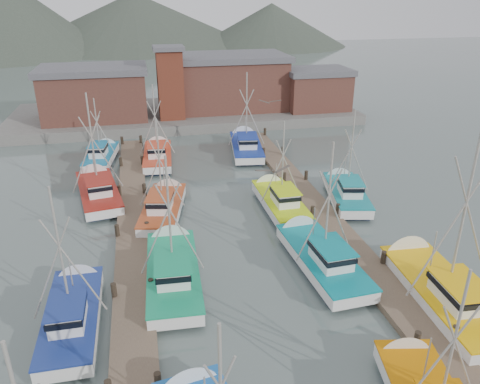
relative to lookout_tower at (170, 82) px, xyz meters
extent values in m
plane|color=#4F5F5B|center=(2.00, -33.00, -5.55)|extent=(260.00, 260.00, 0.00)
cube|color=brown|center=(-5.00, -29.00, -5.35)|extent=(2.20, 46.00, 0.40)
cylinder|color=black|center=(-6.00, -35.00, -5.10)|extent=(0.30, 0.30, 1.50)
cylinder|color=black|center=(-6.00, -28.00, -5.10)|extent=(0.30, 0.30, 1.50)
cylinder|color=black|center=(-6.00, -21.00, -5.10)|extent=(0.30, 0.30, 1.50)
cylinder|color=black|center=(-6.00, -14.00, -5.10)|extent=(0.30, 0.30, 1.50)
cylinder|color=black|center=(-6.00, -7.00, -5.10)|extent=(0.30, 0.30, 1.50)
cylinder|color=black|center=(-4.00, -35.00, -5.10)|extent=(0.30, 0.30, 1.50)
cylinder|color=black|center=(-4.00, -28.00, -5.10)|extent=(0.30, 0.30, 1.50)
cylinder|color=black|center=(-4.00, -21.00, -5.10)|extent=(0.30, 0.30, 1.50)
cylinder|color=black|center=(-4.00, -14.00, -5.10)|extent=(0.30, 0.30, 1.50)
cylinder|color=black|center=(-4.00, -7.00, -5.10)|extent=(0.30, 0.30, 1.50)
cube|color=brown|center=(9.00, -29.00, -5.35)|extent=(2.20, 46.00, 0.40)
cylinder|color=black|center=(8.00, -42.00, -5.10)|extent=(0.30, 0.30, 1.50)
cylinder|color=black|center=(8.00, -35.00, -5.10)|extent=(0.30, 0.30, 1.50)
cylinder|color=black|center=(8.00, -28.00, -5.10)|extent=(0.30, 0.30, 1.50)
cylinder|color=black|center=(8.00, -21.00, -5.10)|extent=(0.30, 0.30, 1.50)
cylinder|color=black|center=(8.00, -14.00, -5.10)|extent=(0.30, 0.30, 1.50)
cylinder|color=black|center=(8.00, -7.00, -5.10)|extent=(0.30, 0.30, 1.50)
cylinder|color=black|center=(10.00, -42.00, -5.10)|extent=(0.30, 0.30, 1.50)
cylinder|color=black|center=(10.00, -35.00, -5.10)|extent=(0.30, 0.30, 1.50)
cylinder|color=black|center=(10.00, -28.00, -5.10)|extent=(0.30, 0.30, 1.50)
cylinder|color=black|center=(10.00, -21.00, -5.10)|extent=(0.30, 0.30, 1.50)
cylinder|color=black|center=(10.00, -14.00, -5.10)|extent=(0.30, 0.30, 1.50)
cylinder|color=black|center=(10.00, -7.00, -5.10)|extent=(0.30, 0.30, 1.50)
cube|color=gray|center=(2.00, 4.00, -4.95)|extent=(44.00, 16.00, 1.20)
cube|color=brown|center=(-9.00, 2.00, -1.60)|extent=(12.00, 8.00, 5.50)
cube|color=#59595E|center=(-9.00, 2.00, 1.50)|extent=(12.72, 8.48, 0.70)
cube|color=brown|center=(8.00, 4.00, -1.25)|extent=(14.00, 9.00, 6.20)
cube|color=#59595E|center=(8.00, 4.00, 2.20)|extent=(14.84, 9.54, 0.70)
cube|color=brown|center=(19.00, 1.00, -2.10)|extent=(8.00, 6.00, 4.50)
cube|color=#59595E|center=(19.00, 1.00, 0.50)|extent=(8.48, 6.36, 0.70)
cube|color=#5F291B|center=(0.00, 0.00, -0.35)|extent=(3.00, 3.00, 8.00)
cube|color=#59595E|center=(0.00, 0.00, 3.90)|extent=(3.60, 3.60, 0.50)
cone|color=#434C3F|center=(-38.00, 82.00, -5.55)|extent=(110.00, 110.00, 42.00)
cone|color=#434C3F|center=(-3.00, 97.00, -5.55)|extent=(140.00, 140.00, 30.00)
cone|color=#434C3F|center=(37.00, 87.00, -5.55)|extent=(90.00, 90.00, 24.00)
cone|color=white|center=(-2.86, -42.21, -5.00)|extent=(2.82, 1.55, 2.67)
cone|color=white|center=(7.04, -42.25, -5.00)|extent=(2.56, 1.55, 2.40)
cylinder|color=#A29D94|center=(6.27, -46.16, -1.25)|extent=(0.13, 0.13, 6.40)
cylinder|color=#A29D94|center=(5.79, -46.06, -2.00)|extent=(2.26, 0.52, 5.00)
cylinder|color=#A29D94|center=(6.75, -46.25, -2.00)|extent=(2.26, 0.52, 5.00)
cylinder|color=#A29D94|center=(6.57, -44.66, -3.25)|extent=(0.07, 0.07, 2.14)
cube|color=#101B37|center=(-2.71, -33.97, -5.50)|extent=(2.87, 7.82, 0.70)
cube|color=white|center=(-2.71, -33.97, -4.85)|extent=(3.26, 8.89, 0.80)
cube|color=#129965|center=(-2.71, -33.97, -4.47)|extent=(3.35, 8.98, 0.10)
cone|color=white|center=(-2.51, -29.60, -5.00)|extent=(2.79, 1.23, 2.74)
cube|color=white|center=(-2.76, -35.02, -3.90)|extent=(1.89, 2.71, 1.10)
cube|color=black|center=(-2.76, -35.02, -3.67)|extent=(2.02, 2.98, 0.28)
cube|color=#129965|center=(-2.76, -35.02, -3.31)|extent=(2.14, 3.16, 0.07)
cylinder|color=#A29D94|center=(-2.72, -34.15, -1.00)|extent=(0.13, 0.13, 6.89)
cylinder|color=#A29D94|center=(-3.28, -34.12, -1.81)|extent=(2.47, 0.21, 5.39)
cylinder|color=#A29D94|center=(-2.16, -34.17, -1.81)|extent=(2.47, 0.21, 5.39)
cylinder|color=#A29D94|center=(-2.64, -32.40, -3.25)|extent=(0.07, 0.07, 2.45)
cube|color=#101B37|center=(6.31, -34.33, -5.50)|extent=(2.93, 7.71, 0.70)
cube|color=white|center=(6.31, -34.33, -4.85)|extent=(3.33, 8.76, 0.80)
cube|color=#05848E|center=(6.31, -34.33, -4.47)|extent=(3.42, 8.85, 0.10)
cone|color=white|center=(6.04, -30.04, -5.00)|extent=(2.75, 1.27, 2.69)
cube|color=white|center=(6.37, -35.37, -3.90)|extent=(1.90, 2.68, 1.10)
cube|color=black|center=(6.37, -35.37, -3.67)|extent=(2.02, 2.95, 0.28)
cube|color=#05848E|center=(6.37, -35.37, -3.31)|extent=(2.15, 3.13, 0.07)
cylinder|color=#A29D94|center=(6.32, -34.51, -0.88)|extent=(0.13, 0.13, 7.13)
cylinder|color=#A29D94|center=(5.77, -34.54, -1.72)|extent=(2.55, 0.25, 5.57)
cylinder|color=#A29D94|center=(6.87, -34.47, -1.72)|extent=(2.55, 0.25, 5.57)
cylinder|color=#A29D94|center=(6.21, -32.79, -3.25)|extent=(0.07, 0.07, 2.40)
cube|color=#101B37|center=(-7.97, -36.84, -5.50)|extent=(2.22, 6.80, 0.70)
cube|color=white|center=(-7.97, -36.84, -4.85)|extent=(2.52, 7.73, 0.80)
cube|color=navy|center=(-7.97, -36.84, -4.47)|extent=(2.60, 7.81, 0.10)
cone|color=white|center=(-7.96, -32.97, -5.00)|extent=(2.41, 1.10, 2.41)
cube|color=white|center=(-7.97, -37.76, -3.90)|extent=(1.56, 2.32, 1.10)
cube|color=black|center=(-7.97, -37.76, -3.67)|extent=(1.66, 2.55, 0.28)
cube|color=navy|center=(-7.97, -37.76, -3.31)|extent=(1.76, 2.71, 0.07)
cylinder|color=#A29D94|center=(-7.97, -36.99, -1.05)|extent=(0.12, 0.12, 6.80)
cylinder|color=#A29D94|center=(-8.50, -36.99, -1.85)|extent=(2.43, 0.09, 5.32)
cylinder|color=#A29D94|center=(-7.44, -36.99, -1.85)|extent=(2.43, 0.09, 5.32)
cylinder|color=#A29D94|center=(-7.97, -35.45, -3.25)|extent=(0.07, 0.07, 2.32)
cube|color=#101B37|center=(11.44, -39.07, -5.50)|extent=(3.22, 8.43, 0.70)
cube|color=white|center=(11.44, -39.07, -4.85)|extent=(3.66, 9.57, 0.80)
cube|color=#FFBF07|center=(11.44, -39.07, -4.47)|extent=(3.76, 9.67, 0.10)
cone|color=white|center=(11.72, -34.37, -5.00)|extent=(3.03, 1.28, 2.97)
cube|color=white|center=(11.37, -40.19, -3.90)|extent=(2.09, 2.93, 1.10)
cube|color=black|center=(11.37, -40.19, -3.67)|extent=(2.23, 3.22, 0.28)
cube|color=#FFBF07|center=(11.37, -40.19, -3.31)|extent=(2.36, 3.42, 0.07)
cylinder|color=#A29D94|center=(11.43, -39.25, 0.48)|extent=(0.15, 0.15, 9.86)
cylinder|color=#A29D94|center=(10.80, -39.22, -0.68)|extent=(3.50, 0.31, 7.70)
cylinder|color=#A29D94|center=(12.06, -39.29, -0.68)|extent=(3.50, 0.31, 7.70)
cylinder|color=#A29D94|center=(11.54, -37.38, -3.25)|extent=(0.08, 0.08, 2.75)
cube|color=#101B37|center=(-2.73, -25.02, -5.50)|extent=(3.63, 7.22, 0.70)
cube|color=white|center=(-2.73, -25.02, -4.85)|extent=(4.13, 8.21, 0.80)
cube|color=#B3461E|center=(-2.73, -25.02, -4.47)|extent=(4.22, 8.30, 0.10)
cone|color=white|center=(-1.92, -21.18, -5.00)|extent=(2.63, 1.58, 2.45)
cube|color=white|center=(-2.92, -25.94, -3.90)|extent=(2.04, 2.63, 1.10)
cube|color=black|center=(-2.92, -25.94, -3.67)|extent=(2.19, 2.88, 0.28)
cube|color=#B3461E|center=(-2.92, -25.94, -3.31)|extent=(2.32, 3.06, 0.07)
cylinder|color=#A29D94|center=(-2.76, -25.17, -1.20)|extent=(0.13, 0.13, 6.50)
cylinder|color=#A29D94|center=(-3.25, -25.07, -1.96)|extent=(2.29, 0.56, 5.08)
cylinder|color=#A29D94|center=(-2.27, -25.28, -1.96)|extent=(2.29, 0.56, 5.08)
cylinder|color=#A29D94|center=(-2.44, -23.64, -3.25)|extent=(0.08, 0.08, 2.19)
cube|color=#101B37|center=(6.21, -25.85, -5.50)|extent=(2.33, 6.92, 0.70)
cube|color=white|center=(6.21, -25.85, -4.85)|extent=(2.64, 7.86, 0.80)
cube|color=#CAF10D|center=(6.21, -25.85, -4.47)|extent=(2.72, 7.94, 0.10)
cone|color=white|center=(6.16, -21.93, -5.00)|extent=(2.46, 1.13, 2.45)
cube|color=white|center=(6.22, -26.79, -3.90)|extent=(1.61, 2.37, 1.10)
cube|color=black|center=(6.22, -26.79, -3.67)|extent=(1.71, 2.60, 0.28)
cube|color=#CAF10D|center=(6.22, -26.79, -3.31)|extent=(1.82, 2.76, 0.07)
cylinder|color=#A29D94|center=(6.21, -26.01, -1.41)|extent=(0.11, 0.11, 6.09)
cylinder|color=#A29D94|center=(5.71, -26.01, -2.12)|extent=(2.18, 0.11, 4.76)
cylinder|color=#A29D94|center=(6.71, -26.00, -2.12)|extent=(2.18, 0.11, 4.76)
cylinder|color=#A29D94|center=(6.19, -24.44, -3.25)|extent=(0.06, 0.06, 2.19)
cube|color=#101B37|center=(-7.64, -20.83, -5.50)|extent=(3.69, 7.85, 0.70)
cube|color=white|center=(-7.64, -20.83, -4.85)|extent=(4.19, 8.92, 0.80)
cube|color=maroon|center=(-7.64, -20.83, -4.47)|extent=(4.29, 9.02, 0.10)
cone|color=white|center=(-8.36, -16.61, -5.00)|extent=(2.82, 1.53, 2.67)
cube|color=white|center=(-7.47, -21.85, -3.90)|extent=(2.14, 2.83, 1.10)
cube|color=black|center=(-7.47, -21.85, -3.67)|extent=(2.29, 3.10, 0.28)
cube|color=maroon|center=(-7.47, -21.85, -3.31)|extent=(2.43, 3.29, 0.07)
cylinder|color=#A29D94|center=(-7.61, -21.00, -0.60)|extent=(0.15, 0.15, 7.71)
cylinder|color=#A29D94|center=(-8.19, -21.10, -1.50)|extent=(2.73, 0.56, 6.02)
cylinder|color=#A29D94|center=(-7.03, -20.90, -1.50)|extent=(2.73, 0.56, 6.02)
cylinder|color=#A29D94|center=(-7.90, -19.31, -3.25)|extent=(0.09, 0.09, 2.57)
cube|color=#101B37|center=(11.87, -25.37, -5.50)|extent=(3.51, 6.94, 0.70)
cube|color=white|center=(11.87, -25.37, -4.85)|extent=(3.99, 7.89, 0.80)
cube|color=teal|center=(11.87, -25.37, -4.47)|extent=(4.08, 7.98, 0.10)
cone|color=white|center=(12.65, -21.69, -5.00)|extent=(2.56, 1.57, 2.38)
cube|color=white|center=(11.68, -26.26, -3.90)|extent=(1.97, 2.53, 1.10)
cube|color=black|center=(11.68, -26.26, -3.67)|extent=(2.12, 2.77, 0.28)
cube|color=teal|center=(11.68, -26.26, -3.31)|extent=(2.25, 2.94, 0.07)
cylinder|color=#A29D94|center=(11.84, -25.52, -1.21)|extent=(0.13, 0.13, 6.48)
cylinder|color=#A29D94|center=(11.35, -25.42, -1.97)|extent=(2.28, 0.56, 5.06)
cylinder|color=#A29D94|center=(12.33, -25.63, -1.97)|extent=(2.28, 0.56, 5.06)
cylinder|color=#A29D94|center=(12.15, -24.05, -3.25)|extent=(0.08, 0.08, 2.21)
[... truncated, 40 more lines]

